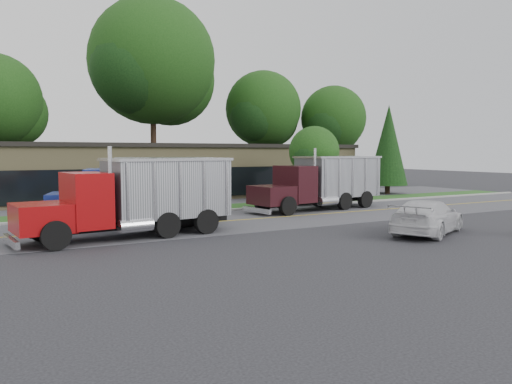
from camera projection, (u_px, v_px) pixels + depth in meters
ground at (328, 251)px, 18.36m from camera, size 140.00×140.00×0.00m
road at (224, 221)px, 26.22m from camera, size 60.00×8.00×0.02m
center_line at (224, 221)px, 26.22m from camera, size 60.00×0.12×0.01m
curb at (194, 213)px, 29.89m from camera, size 60.00×0.30×0.12m
grass_verge at (184, 210)px, 31.46m from camera, size 60.00×3.40×0.03m
far_parking at (159, 203)px, 35.83m from camera, size 60.00×7.00×0.02m
strip_mall at (160, 172)px, 41.87m from camera, size 32.00×12.00×4.00m
tree_far_c at (154, 68)px, 49.26m from camera, size 13.15×12.38×18.76m
tree_far_d at (264, 113)px, 54.39m from camera, size 8.73×8.21×12.45m
tree_far_e at (334, 122)px, 56.53m from camera, size 7.80×7.34×11.12m
evergreen_right at (388, 145)px, 43.34m from camera, size 3.41×3.41×7.74m
tree_verge at (314, 154)px, 36.05m from camera, size 3.87×3.64×5.52m
dump_truck_red at (141, 195)px, 21.46m from camera, size 9.26×3.64×3.36m
dump_truck_blue at (142, 189)px, 24.82m from camera, size 8.22×4.64×3.36m
dump_truck_maroon at (324, 181)px, 31.73m from camera, size 9.64×3.86×3.36m
rally_car at (427, 217)px, 22.18m from camera, size 5.68×4.25×1.53m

